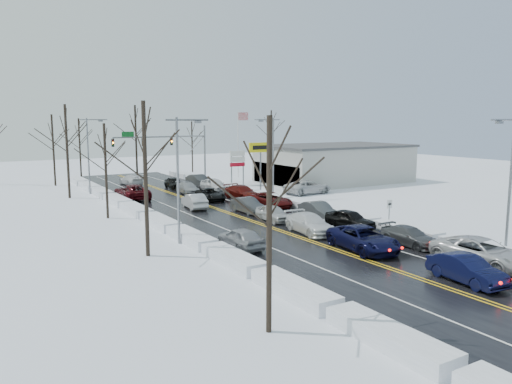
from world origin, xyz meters
TOP-DOWN VIEW (x-y plane):
  - ground at (0.00, 0.00)m, footprint 160.00×160.00m
  - road_surface at (0.00, 2.00)m, footprint 14.00×84.00m
  - snow_bank_left at (-7.60, 2.00)m, footprint 1.53×72.00m
  - snow_bank_right at (7.60, 2.00)m, footprint 1.53×72.00m
  - traffic_signal_mast at (3.45, 27.99)m, footprint 13.28×0.39m
  - tires_plus_sign at (10.50, 15.99)m, footprint 3.20×0.34m
  - used_vehicles_sign at (10.50, 22.00)m, footprint 2.20×0.22m
  - speed_limit_sign at (8.20, -8.00)m, footprint 0.55×0.09m
  - flagpole at (15.17, 30.00)m, footprint 1.87×1.20m
  - dealership_building at (23.98, 18.00)m, footprint 20.40×12.40m
  - streetlight_se at (8.30, -18.00)m, footprint 3.20×0.25m
  - streetlight_ne at (8.30, 10.00)m, footprint 3.20×0.25m
  - streetlight_sw at (-8.30, -4.00)m, footprint 3.20×0.25m
  - streetlight_nw at (-8.30, 24.00)m, footprint 3.20×0.25m
  - tree_left_a at (-11.00, -20.00)m, footprint 3.60×3.60m
  - tree_left_b at (-11.50, -6.00)m, footprint 4.00×4.00m
  - tree_left_c at (-10.50, 8.00)m, footprint 3.40×3.40m
  - tree_left_d at (-11.20, 22.00)m, footprint 4.20×4.20m
  - tree_left_e at (-10.80, 34.00)m, footprint 3.80×3.80m
  - tree_far_b at (-6.00, 41.00)m, footprint 3.60×3.60m
  - tree_far_c at (2.00, 39.00)m, footprint 4.40×4.40m
  - tree_far_d at (12.00, 40.50)m, footprint 3.40×3.40m
  - tree_far_e at (28.00, 41.00)m, footprint 4.20×4.20m
  - queued_car_1 at (1.66, -20.13)m, footprint 2.08×4.72m
  - queued_car_2 at (1.55, -12.17)m, footprint 3.39×6.17m
  - queued_car_3 at (1.56, -6.10)m, footprint 2.64×5.42m
  - queued_car_4 at (1.60, -0.80)m, footprint 1.76×4.18m
  - queued_car_5 at (1.65, 3.76)m, footprint 1.63×4.42m
  - queued_car_6 at (1.76, 12.27)m, footprint 2.64×4.97m
  - queued_car_7 at (1.65, 18.25)m, footprint 2.23×4.81m
  - queued_car_8 at (1.94, 23.26)m, footprint 1.94×4.36m
  - queued_car_10 at (5.16, -18.62)m, footprint 3.12×6.24m
  - queued_car_11 at (5.27, -12.83)m, footprint 1.94×4.61m
  - queued_car_12 at (5.43, -6.41)m, footprint 2.37×4.68m
  - queued_car_13 at (5.42, -2.28)m, footprint 2.08×4.88m
  - queued_car_14 at (5.22, 5.36)m, footprint 2.88×5.50m
  - queued_car_15 at (5.20, 11.24)m, footprint 2.45×5.39m
  - queued_car_16 at (5.05, 17.93)m, footprint 2.06×4.99m
  - queued_car_17 at (5.37, 23.24)m, footprint 2.07×4.95m
  - oncoming_car_0 at (-1.76, 8.57)m, footprint 2.16×4.69m
  - oncoming_car_1 at (-5.41, 17.38)m, footprint 2.80×6.08m
  - oncoming_car_2 at (-1.79, 29.64)m, footprint 2.36×5.00m
  - oncoming_car_3 at (-5.36, -7.42)m, footprint 1.90×4.39m
  - parked_car_0 at (13.89, 10.73)m, footprint 6.10×3.08m
  - parked_car_1 at (17.06, 15.22)m, footprint 2.43×4.97m
  - parked_car_2 at (15.06, 23.01)m, footprint 2.28×4.46m

SIDE VIEW (x-z plane):
  - ground at x=0.00m, z-range 0.00..0.00m
  - snow_bank_left at x=-7.60m, z-range -0.36..0.36m
  - snow_bank_right at x=7.60m, z-range -0.36..0.36m
  - queued_car_1 at x=1.66m, z-range -0.75..0.75m
  - queued_car_2 at x=1.55m, z-range -0.82..0.82m
  - queued_car_3 at x=1.56m, z-range -0.76..0.76m
  - queued_car_4 at x=1.60m, z-range -0.71..0.71m
  - queued_car_5 at x=1.65m, z-range -0.72..0.72m
  - queued_car_6 at x=1.76m, z-range -0.67..0.67m
  - queued_car_7 at x=1.65m, z-range -0.68..0.68m
  - queued_car_8 at x=1.94m, z-range -0.73..0.73m
  - queued_car_10 at x=5.16m, z-range -0.85..0.85m
  - queued_car_11 at x=5.27m, z-range -0.66..0.66m
  - queued_car_12 at x=5.43m, z-range -0.76..0.76m
  - queued_car_13 at x=5.42m, z-range -0.78..0.78m
  - queued_car_14 at x=5.22m, z-range -0.74..0.74m
  - queued_car_15 at x=5.20m, z-range -0.77..0.77m
  - queued_car_16 at x=5.05m, z-range -0.85..0.85m
  - queued_car_17 at x=5.37m, z-range -0.80..0.80m
  - oncoming_car_0 at x=-1.76m, z-range -0.75..0.75m
  - oncoming_car_1 at x=-5.41m, z-range -0.84..0.84m
  - oncoming_car_2 at x=-1.79m, z-range -0.71..0.71m
  - oncoming_car_3 at x=-5.36m, z-range -0.74..0.74m
  - parked_car_0 at x=13.89m, z-range -0.83..0.83m
  - parked_car_1 at x=17.06m, z-range -0.70..0.70m
  - parked_car_2 at x=15.06m, z-range -0.73..0.73m
  - road_surface at x=0.00m, z-range 0.00..0.01m
  - speed_limit_sign at x=8.20m, z-range 0.46..2.81m
  - dealership_building at x=23.98m, z-range 0.01..5.31m
  - used_vehicles_sign at x=10.50m, z-range 0.99..5.64m
  - tires_plus_sign at x=10.50m, z-range 1.99..7.99m
  - streetlight_se at x=8.30m, z-range 0.81..9.81m
  - streetlight_ne at x=8.30m, z-range 0.81..9.81m
  - streetlight_sw at x=-8.30m, z-range 0.81..9.81m
  - streetlight_nw at x=-8.30m, z-range 0.81..9.81m
  - traffic_signal_mast at x=3.45m, z-range 1.48..9.48m
  - flagpole at x=15.17m, z-range 0.93..10.93m
  - tree_left_c at x=-10.50m, z-range 1.69..10.19m
  - tree_far_d at x=12.00m, z-range 1.69..10.19m
  - tree_left_a at x=-11.00m, z-range 1.79..10.79m
  - tree_far_b at x=-6.00m, z-range 1.79..10.79m
  - tree_left_e at x=-10.80m, z-range 1.89..11.39m
  - tree_left_b at x=-11.50m, z-range 1.99..11.99m
  - tree_left_d at x=-11.20m, z-range 2.08..12.58m
  - tree_far_e at x=28.00m, z-range 2.08..12.58m
  - tree_far_c at x=2.00m, z-range 2.18..13.18m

